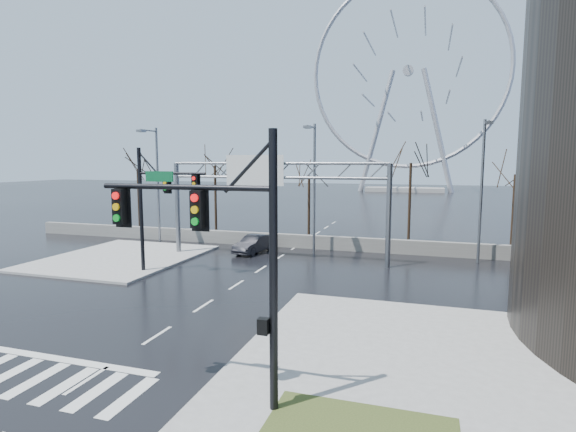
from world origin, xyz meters
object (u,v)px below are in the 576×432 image
at_px(car, 254,244).
at_px(signal_mast_far, 156,198).
at_px(sign_gantry, 270,189).
at_px(ferris_wheel, 408,79).
at_px(signal_mast_near, 227,243).

bearing_deg(car, signal_mast_far, -102.01).
xyz_separation_m(sign_gantry, ferris_wheel, (5.38, 80.04, 20.95)).
height_order(signal_mast_far, sign_gantry, signal_mast_far).
relative_size(sign_gantry, ferris_wheel, 0.32).
height_order(signal_mast_far, ferris_wheel, ferris_wheel).
bearing_deg(signal_mast_far, car, 67.14).
relative_size(signal_mast_near, car, 1.91).
relative_size(ferris_wheel, car, 12.17).
relative_size(signal_mast_near, ferris_wheel, 0.16).
bearing_deg(signal_mast_far, sign_gantry, 47.53).
bearing_deg(sign_gantry, signal_mast_far, -132.47).
bearing_deg(ferris_wheel, sign_gantry, -93.84).
distance_m(signal_mast_far, sign_gantry, 8.14).
xyz_separation_m(ferris_wheel, car, (-7.48, -78.00, -25.44)).
height_order(signal_mast_near, car, signal_mast_near).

